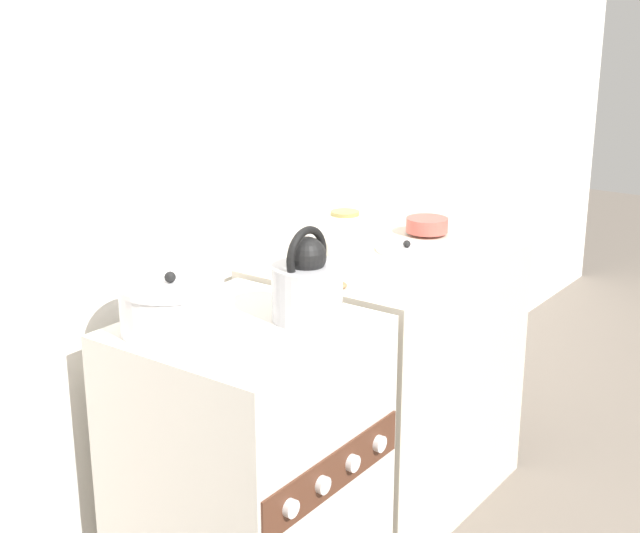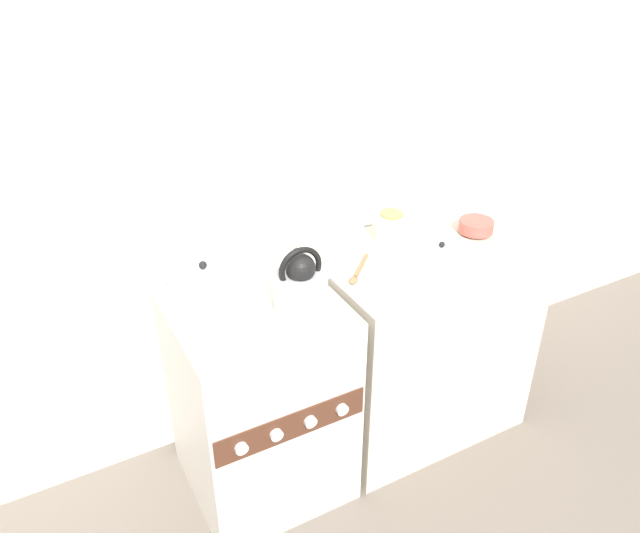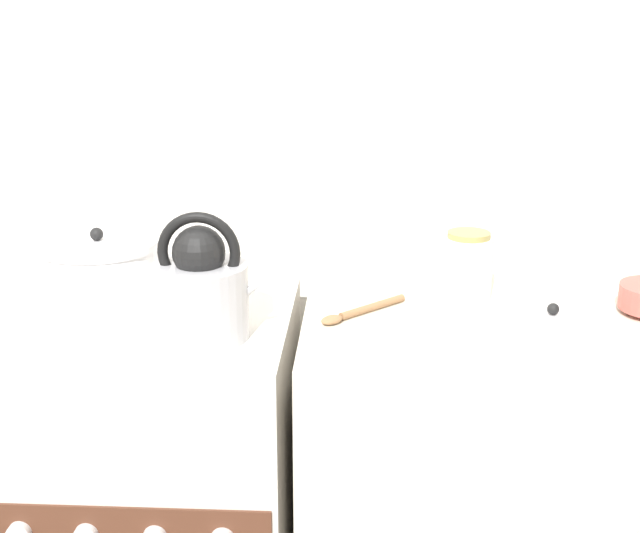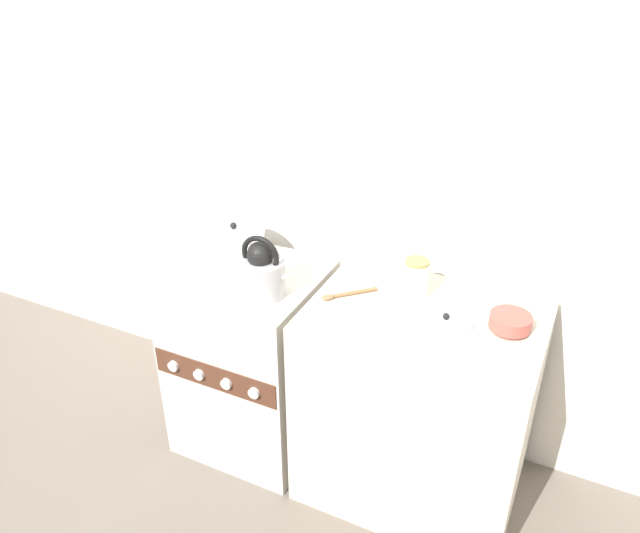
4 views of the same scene
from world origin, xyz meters
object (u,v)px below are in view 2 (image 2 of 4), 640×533
object	(u,v)px
loose_pot_lid	(442,248)
enamel_bowl	(476,226)
stove	(261,399)
cooking_pot	(205,284)
kettle	(301,287)
storage_jar	(391,229)

from	to	relation	value
loose_pot_lid	enamel_bowl	bearing A→B (deg)	12.20
enamel_bowl	loose_pot_lid	distance (m)	0.22
stove	cooking_pot	world-z (taller)	cooking_pot
enamel_bowl	stove	bearing A→B (deg)	-176.80
cooking_pot	loose_pot_lid	distance (m)	0.94
enamel_bowl	kettle	bearing A→B (deg)	-170.11
stove	storage_jar	distance (m)	0.83
stove	cooking_pot	xyz separation A→B (m)	(-0.13, 0.12, 0.48)
enamel_bowl	loose_pot_lid	bearing A→B (deg)	-167.80
kettle	enamel_bowl	bearing A→B (deg)	9.89
storage_jar	cooking_pot	bearing A→B (deg)	-178.27
enamel_bowl	cooking_pot	bearing A→B (deg)	176.78
kettle	loose_pot_lid	bearing A→B (deg)	9.17
kettle	storage_jar	world-z (taller)	kettle
cooking_pot	loose_pot_lid	size ratio (longest dim) A/B	1.31
storage_jar	kettle	bearing A→B (deg)	-154.99
stove	loose_pot_lid	xyz separation A→B (m)	(0.80, 0.01, 0.43)
stove	enamel_bowl	bearing A→B (deg)	3.20
kettle	enamel_bowl	world-z (taller)	kettle
cooking_pot	enamel_bowl	world-z (taller)	cooking_pot
stove	enamel_bowl	size ratio (longest dim) A/B	5.88
storage_jar	loose_pot_lid	distance (m)	0.21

